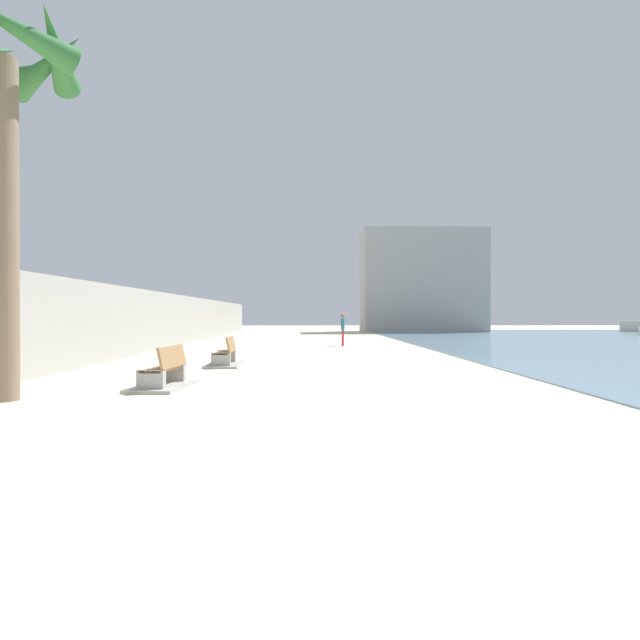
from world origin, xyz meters
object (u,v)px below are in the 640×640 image
Objects in this scene: bench_near at (164,378)px; person_walking at (343,327)px; palm_tree at (4,107)px; bench_far at (225,359)px.

person_walking is (5.22, 16.72, 0.82)m from bench_near.
palm_tree reaches higher than person_walking.
bench_far is at bearing 83.79° from bench_near.
bench_far is at bearing 65.26° from palm_tree.
palm_tree is at bearing -113.18° from person_walking.
bench_near is at bearing 32.83° from palm_tree.
bench_far is at bearing -112.20° from person_walking.
palm_tree is 20.62m from person_walking.
palm_tree is 3.59× the size of bench_near.
palm_tree is 3.71× the size of bench_far.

